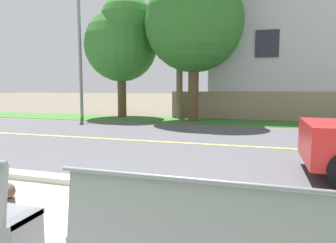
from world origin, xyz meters
TOP-DOWN VIEW (x-y plane):
  - ground_plane at (0.00, 8.00)m, footprint 140.00×140.00m
  - curb_edge at (0.00, 2.35)m, footprint 44.00×0.30m
  - street_asphalt at (0.00, 6.50)m, footprint 52.00×8.00m
  - road_centre_line at (0.00, 6.50)m, footprint 48.00×0.14m
  - far_verge_grass at (0.00, 12.35)m, footprint 48.00×2.80m
  - streetlamp at (-7.30, 12.14)m, footprint 0.24×2.10m
  - shade_tree_far_left at (-5.38, 12.96)m, footprint 3.83×3.83m
  - shade_tree_left at (-1.28, 12.23)m, footprint 4.60×4.60m
  - garden_wall at (3.63, 13.82)m, footprint 13.00×0.36m
  - house_across_street at (4.19, 17.02)m, footprint 11.20×6.91m

SIDE VIEW (x-z plane):
  - ground_plane at x=0.00m, z-range 0.00..0.00m
  - street_asphalt at x=0.00m, z-range 0.00..0.01m
  - far_verge_grass at x=0.00m, z-range 0.00..0.02m
  - road_centre_line at x=0.00m, z-range 0.01..0.01m
  - curb_edge at x=0.00m, z-range 0.00..0.11m
  - garden_wall at x=3.63m, z-range 0.00..1.40m
  - house_across_street at x=4.19m, z-range 0.05..7.38m
  - shade_tree_far_left at x=-5.38m, z-range 0.94..7.26m
  - streetlamp at x=-7.30m, z-range 0.52..8.35m
  - shade_tree_left at x=-1.28m, z-range 1.14..8.72m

